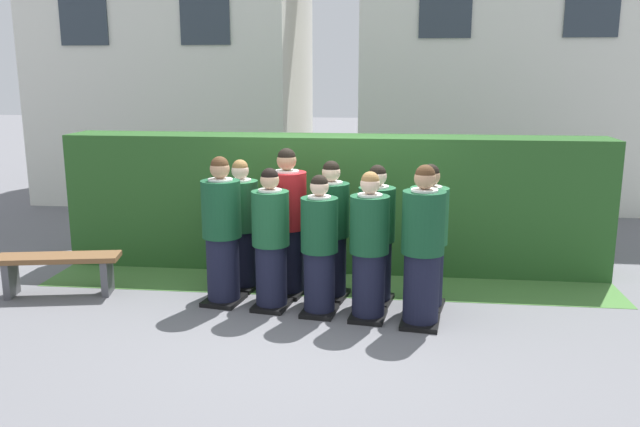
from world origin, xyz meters
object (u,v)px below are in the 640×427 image
(student_front_row_1, at_px, (271,243))
(student_rear_row_2, at_px, (331,234))
(student_front_row_2, at_px, (319,249))
(student_front_row_4, at_px, (423,250))
(student_rear_row_0, at_px, (242,228))
(wooden_bench, at_px, (58,266))
(student_front_row_3, at_px, (369,250))
(student_rear_row_3, at_px, (376,238))
(student_front_row_0, at_px, (222,234))
(student_in_red_blazer, at_px, (287,226))
(student_rear_row_4, at_px, (428,241))

(student_front_row_1, xyz_separation_m, student_rear_row_2, (0.62, 0.41, 0.02))
(student_front_row_2, relative_size, student_front_row_4, 0.91)
(student_front_row_1, height_order, student_rear_row_0, same)
(wooden_bench, bearing_deg, student_front_row_2, -4.68)
(student_rear_row_2, bearing_deg, student_front_row_3, -52.91)
(student_rear_row_2, xyz_separation_m, student_rear_row_3, (0.52, -0.11, -0.01))
(student_rear_row_0, bearing_deg, student_front_row_3, -27.78)
(student_front_row_4, xyz_separation_m, student_rear_row_0, (-2.09, 0.93, -0.05))
(student_front_row_1, distance_m, wooden_bench, 2.59)
(student_rear_row_2, distance_m, wooden_bench, 3.21)
(student_front_row_0, bearing_deg, wooden_bench, 179.09)
(student_in_red_blazer, bearing_deg, student_rear_row_0, 167.13)
(student_front_row_2, bearing_deg, student_rear_row_4, 14.73)
(wooden_bench, bearing_deg, student_rear_row_4, 0.67)
(student_front_row_4, distance_m, student_rear_row_0, 2.29)
(student_rear_row_0, distance_m, student_in_red_blazer, 0.59)
(student_front_row_2, distance_m, student_rear_row_4, 1.19)
(student_rear_row_4, distance_m, wooden_bench, 4.27)
(student_front_row_0, relative_size, student_rear_row_3, 1.06)
(student_rear_row_3, height_order, student_rear_row_4, student_rear_row_4)
(student_front_row_1, height_order, student_front_row_2, student_front_row_1)
(student_rear_row_2, relative_size, student_rear_row_4, 0.99)
(student_rear_row_3, bearing_deg, student_front_row_2, -144.38)
(student_front_row_3, bearing_deg, wooden_bench, 174.78)
(student_rear_row_4, bearing_deg, student_front_row_0, -177.96)
(student_front_row_2, xyz_separation_m, student_rear_row_0, (-1.02, 0.74, 0.02))
(student_front_row_0, distance_m, student_rear_row_2, 1.23)
(student_rear_row_3, bearing_deg, student_front_row_1, -164.85)
(student_rear_row_4, bearing_deg, student_front_row_1, -173.69)
(student_front_row_1, distance_m, student_in_red_blazer, 0.51)
(student_front_row_4, xyz_separation_m, student_rear_row_3, (-0.48, 0.61, -0.05))
(student_front_row_3, relative_size, student_rear_row_2, 0.99)
(wooden_bench, bearing_deg, student_front_row_4, -6.09)
(student_front_row_1, relative_size, student_front_row_4, 0.94)
(student_front_row_2, xyz_separation_m, student_rear_row_2, (0.07, 0.53, 0.04))
(student_front_row_2, height_order, student_rear_row_0, student_rear_row_0)
(student_front_row_2, height_order, student_rear_row_3, student_rear_row_3)
(student_front_row_1, relative_size, wooden_bench, 1.09)
(student_front_row_3, height_order, student_rear_row_0, student_front_row_3)
(student_front_row_2, distance_m, student_front_row_4, 1.10)
(student_rear_row_0, xyz_separation_m, student_rear_row_2, (1.09, -0.21, 0.02))
(student_front_row_1, distance_m, student_rear_row_2, 0.74)
(student_front_row_0, bearing_deg, student_rear_row_3, 6.72)
(student_rear_row_0, relative_size, student_rear_row_2, 0.98)
(student_rear_row_2, xyz_separation_m, student_rear_row_4, (1.08, -0.23, 0.01))
(student_front_row_0, distance_m, student_front_row_4, 2.23)
(student_front_row_4, bearing_deg, student_rear_row_4, 81.01)
(student_front_row_0, xyz_separation_m, student_rear_row_4, (2.27, 0.08, -0.03))
(student_front_row_0, relative_size, student_front_row_1, 1.07)
(student_rear_row_0, distance_m, student_rear_row_2, 1.11)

